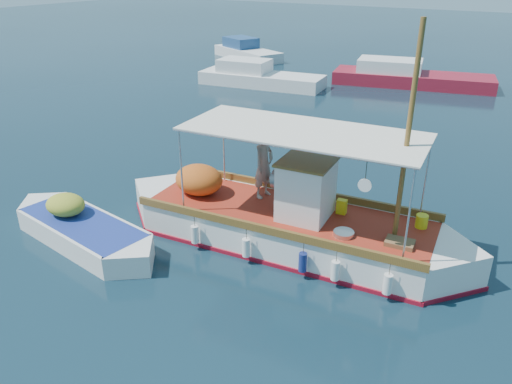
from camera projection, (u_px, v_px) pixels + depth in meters
The scene contains 6 objects.
ground at pixel (284, 248), 14.02m from camera, with size 160.00×160.00×0.00m, color black.
fishing_caique at pixel (285, 224), 14.12m from camera, with size 10.57×3.57×6.48m.
dinghy at pixel (82, 231), 14.27m from camera, with size 5.81×2.20×1.43m.
bg_boat_nw at pixel (258, 78), 32.12m from camera, with size 8.26×3.48×1.80m.
bg_boat_n at pixel (407, 78), 32.17m from camera, with size 10.28×4.86×1.80m.
bg_boat_far_w at pixel (246, 52), 41.09m from camera, with size 7.14×4.82×1.80m.
Camera 1 is at (5.63, -10.69, 7.33)m, focal length 35.00 mm.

